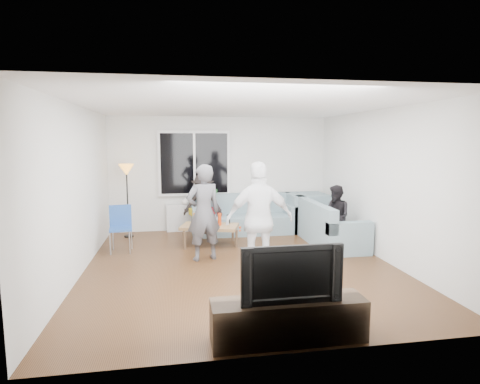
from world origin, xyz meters
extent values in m
cube|color=#56351C|center=(0.00, 0.00, -0.02)|extent=(5.00, 5.50, 0.04)
cube|color=white|center=(0.00, 0.00, 2.62)|extent=(5.00, 5.50, 0.04)
cube|color=silver|center=(0.00, 2.77, 1.30)|extent=(5.00, 0.04, 2.60)
cube|color=silver|center=(0.00, -2.77, 1.30)|extent=(5.00, 0.04, 2.60)
cube|color=silver|center=(-2.52, 0.00, 1.30)|extent=(0.04, 5.50, 2.60)
cube|color=silver|center=(2.52, 0.00, 1.30)|extent=(0.04, 5.50, 2.60)
cube|color=white|center=(-0.60, 2.69, 1.55)|extent=(1.62, 0.06, 1.47)
cube|color=black|center=(-0.60, 2.65, 1.55)|extent=(1.50, 0.02, 1.35)
cube|color=white|center=(-0.60, 2.64, 1.55)|extent=(0.05, 0.03, 1.35)
cube|color=silver|center=(-0.60, 2.65, 0.31)|extent=(1.30, 0.12, 0.62)
imported|color=#2D7033|center=(-0.17, 2.62, 0.79)|extent=(0.21, 0.18, 0.35)
imported|color=white|center=(-0.82, 2.62, 0.70)|extent=(0.19, 0.19, 0.16)
cube|color=slate|center=(1.95, 2.27, 0.42)|extent=(0.85, 0.85, 0.85)
cube|color=gold|center=(-0.53, 2.25, 0.51)|extent=(0.45, 0.41, 0.14)
cube|color=maroon|center=(-0.28, 2.33, 0.51)|extent=(0.46, 0.44, 0.13)
cube|color=#A78151|center=(-0.38, 1.36, 0.20)|extent=(1.23, 0.89, 0.40)
cylinder|color=maroon|center=(-0.34, 1.33, 0.49)|extent=(0.17, 0.17, 0.17)
imported|color=#4C4C51|center=(-0.57, 0.41, 0.83)|extent=(0.69, 0.55, 1.66)
imported|color=white|center=(0.21, -0.54, 0.88)|extent=(1.03, 0.44, 1.75)
imported|color=black|center=(2.02, 0.81, 0.60)|extent=(0.55, 0.66, 1.21)
imported|color=black|center=(-0.44, 2.30, 0.67)|extent=(0.95, 0.68, 1.34)
cube|color=#312418|center=(0.09, -2.50, 0.22)|extent=(1.60, 0.40, 0.44)
imported|color=black|center=(0.09, -2.50, 0.74)|extent=(1.04, 0.14, 0.60)
cylinder|color=#257D16|center=(-0.48, 1.20, 0.51)|extent=(0.08, 0.08, 0.22)
cylinder|color=black|center=(-0.36, 1.46, 0.49)|extent=(0.07, 0.07, 0.18)
cylinder|color=red|center=(-0.19, 1.31, 0.52)|extent=(0.07, 0.07, 0.24)
cylinder|color=black|center=(0.01, 1.45, 0.49)|extent=(0.07, 0.07, 0.18)
cylinder|color=orange|center=(-0.66, 1.44, 0.52)|extent=(0.07, 0.07, 0.23)
camera|label=1|loc=(-1.03, -6.15, 2.05)|focal=29.03mm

